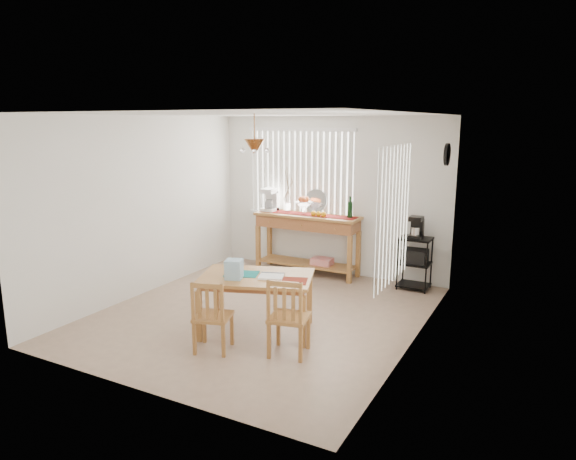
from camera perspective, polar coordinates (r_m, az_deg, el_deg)
The scene contains 10 objects.
ground at distance 6.93m, azimuth -2.89°, elevation -9.32°, with size 4.00×4.50×0.01m, color tan.
room_shell at distance 6.52m, azimuth -2.96°, elevation 4.74°, with size 4.20×4.70×2.70m.
sideboard at distance 8.52m, azimuth 2.21°, elevation 0.07°, with size 1.79×0.50×1.00m.
sideboard_items at distance 8.59m, azimuth 0.53°, elevation 2.96°, with size 1.70×0.43×0.77m.
wire_cart at distance 8.02m, azimuth 13.91°, elevation -3.05°, with size 0.47×0.38×0.80m.
cart_items at distance 7.92m, azimuth 14.09°, elevation 0.25°, with size 0.19×0.23×0.33m.
dining_table at distance 6.18m, azimuth -3.53°, elevation -5.82°, with size 1.53×1.25×0.71m.
table_items at distance 6.05m, azimuth -4.96°, elevation -4.58°, with size 1.11×0.54×0.23m.
chair_left at distance 5.79m, azimuth -8.45°, elevation -9.48°, with size 0.48×0.48×0.83m.
chair_right at distance 5.62m, azimuth 0.00°, elevation -9.70°, with size 0.49×0.49×0.89m.
Camera 1 is at (3.32, -5.54, 2.51)m, focal length 32.00 mm.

